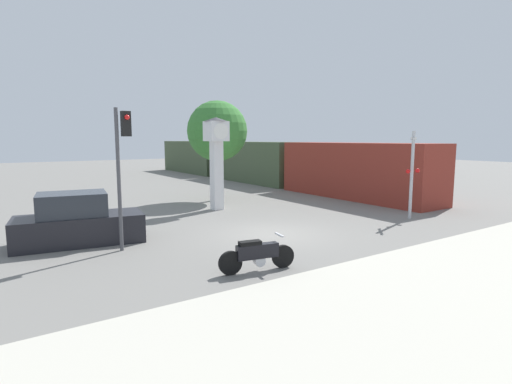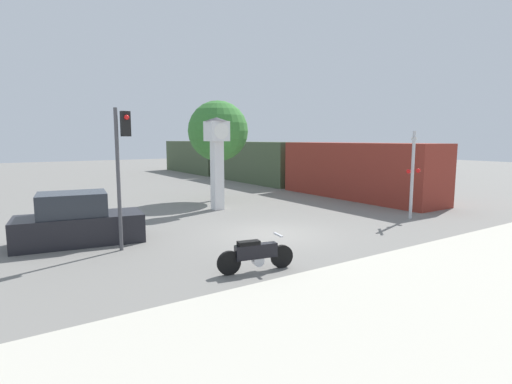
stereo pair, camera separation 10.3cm
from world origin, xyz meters
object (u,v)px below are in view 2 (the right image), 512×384
(railroad_crossing_signal, at_px, (413,171))
(parked_car, at_px, (78,222))
(street_tree, at_px, (218,131))
(motorcycle, at_px, (256,254))
(clock_tower, at_px, (217,149))
(freight_train, at_px, (255,162))
(traffic_light, at_px, (122,154))

(railroad_crossing_signal, height_order, parked_car, railroad_crossing_signal)
(railroad_crossing_signal, relative_size, street_tree, 0.68)
(motorcycle, xyz_separation_m, clock_tower, (3.76, 9.28, 2.66))
(motorcycle, relative_size, railroad_crossing_signal, 0.56)
(street_tree, xyz_separation_m, parked_car, (-8.88, -6.16, -3.33))
(clock_tower, bearing_deg, railroad_crossing_signal, -48.61)
(street_tree, bearing_deg, freight_train, 45.01)
(freight_train, relative_size, street_tree, 5.81)
(traffic_light, relative_size, parked_car, 1.04)
(motorcycle, distance_m, parked_car, 6.92)
(parked_car, bearing_deg, street_tree, 43.41)
(motorcycle, bearing_deg, clock_tower, 78.82)
(clock_tower, relative_size, traffic_light, 1.02)
(railroad_crossing_signal, xyz_separation_m, street_tree, (-4.63, 9.90, 1.91))
(freight_train, bearing_deg, traffic_light, -134.66)
(clock_tower, height_order, parked_car, clock_tower)
(clock_tower, distance_m, street_tree, 3.39)
(street_tree, bearing_deg, parked_car, -145.23)
(motorcycle, bearing_deg, traffic_light, 130.49)
(motorcycle, height_order, railroad_crossing_signal, railroad_crossing_signal)
(freight_train, bearing_deg, railroad_crossing_signal, -99.64)
(clock_tower, relative_size, street_tree, 0.81)
(motorcycle, xyz_separation_m, freight_train, (12.96, 19.72, 1.22))
(clock_tower, xyz_separation_m, parked_car, (-7.28, -3.33, -2.38))
(street_tree, bearing_deg, clock_tower, -119.39)
(traffic_light, distance_m, parked_car, 3.19)
(clock_tower, relative_size, freight_train, 0.14)
(traffic_light, bearing_deg, parked_car, 122.92)
(clock_tower, height_order, railroad_crossing_signal, clock_tower)
(street_tree, bearing_deg, motorcycle, -113.85)
(freight_train, relative_size, parked_car, 7.70)
(motorcycle, xyz_separation_m, parked_car, (-3.52, 5.95, 0.28))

